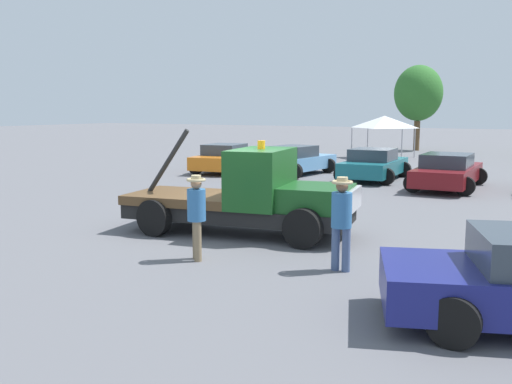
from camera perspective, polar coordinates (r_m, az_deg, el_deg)
ground_plane at (r=13.88m, az=-1.81°, el=-4.15°), size 160.00×160.00×0.00m
tow_truck at (r=13.60m, az=-0.53°, el=-0.56°), size 5.77×2.78×2.51m
person_near_truck at (r=10.62m, az=8.55°, el=-2.39°), size 0.39×0.39×1.76m
person_at_hood at (r=11.32m, az=-5.97°, el=-1.84°), size 0.38×0.38×1.71m
parked_car_orange at (r=27.38m, az=-3.00°, el=3.39°), size 2.86×4.86×1.34m
parked_car_skyblue at (r=26.14m, az=4.01°, el=3.15°), size 2.72×4.54×1.34m
parked_car_teal at (r=24.68m, az=11.69°, el=2.69°), size 2.61×4.53×1.34m
parked_car_maroon at (r=22.67m, az=18.59°, el=1.95°), size 2.50×4.89×1.34m
canopy_tent_white at (r=35.60m, az=12.71°, el=6.85°), size 3.08×3.08×2.58m
tree_center at (r=42.96m, az=15.93°, el=9.46°), size 3.41×3.41×6.09m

